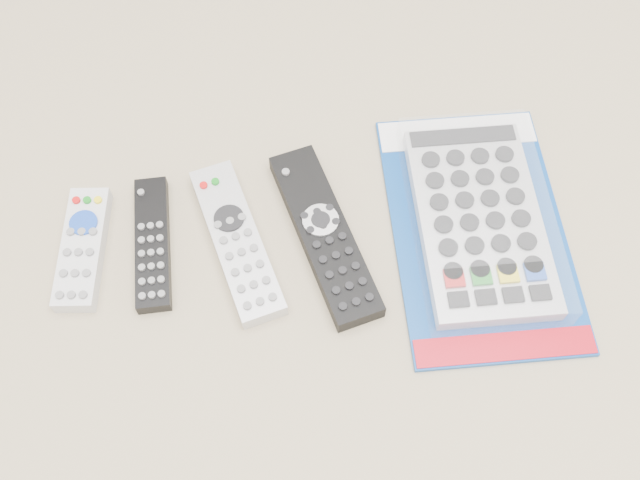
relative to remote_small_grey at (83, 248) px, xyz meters
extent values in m
plane|color=gray|center=(0.23, -0.06, -0.01)|extent=(5.00, 5.00, 0.00)
cube|color=silver|center=(0.00, 0.00, 0.00)|extent=(0.07, 0.15, 0.02)
cylinder|color=#1840B4|center=(0.01, 0.03, 0.01)|extent=(0.04, 0.04, 0.00)
cube|color=black|center=(0.08, -0.01, 0.00)|extent=(0.05, 0.16, 0.02)
cube|color=#B8B8BD|center=(0.17, -0.03, 0.00)|extent=(0.08, 0.20, 0.02)
cylinder|color=black|center=(0.16, 0.00, 0.01)|extent=(0.04, 0.04, 0.00)
cube|color=black|center=(0.26, -0.04, 0.00)|extent=(0.08, 0.23, 0.02)
cylinder|color=silver|center=(0.26, -0.03, 0.01)|extent=(0.05, 0.05, 0.00)
cube|color=navy|center=(0.43, -0.06, -0.01)|extent=(0.23, 0.34, 0.01)
cube|color=white|center=(0.45, 0.07, 0.00)|extent=(0.19, 0.07, 0.00)
cube|color=#AF0C1B|center=(0.42, -0.20, 0.00)|extent=(0.19, 0.05, 0.00)
cube|color=#B8B8BD|center=(0.43, -0.06, 0.00)|extent=(0.16, 0.26, 0.02)
cube|color=white|center=(0.43, -0.06, 0.01)|extent=(0.18, 0.27, 0.04)
camera|label=1|loc=(0.18, -0.41, 0.69)|focal=40.00mm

